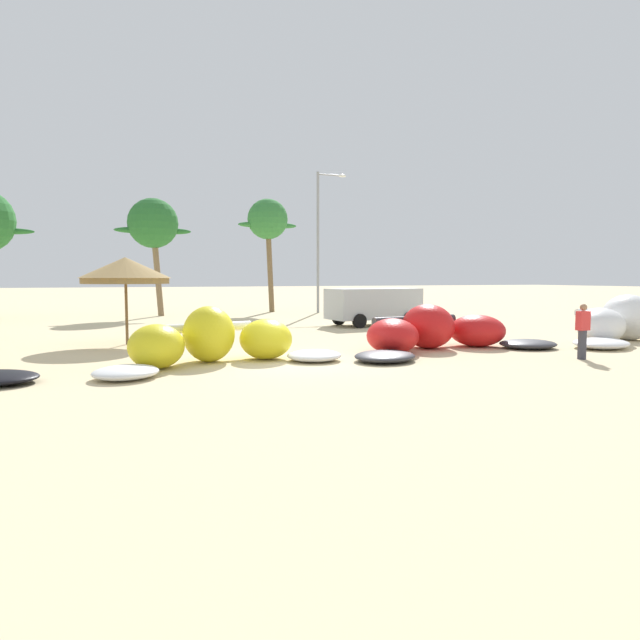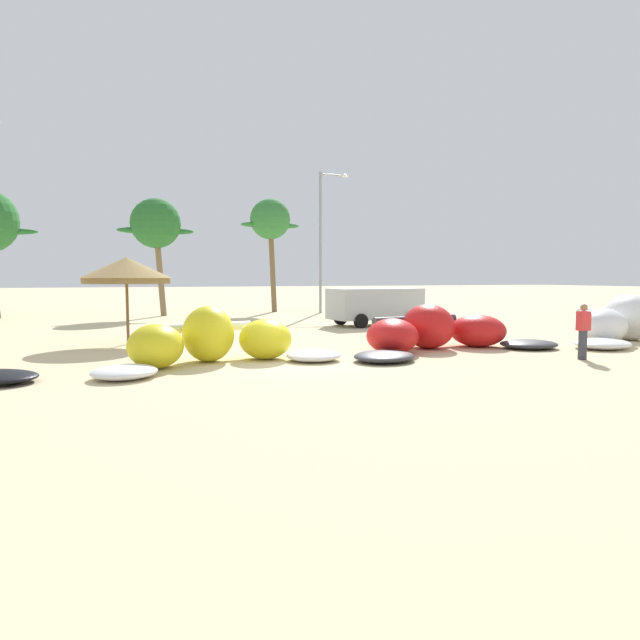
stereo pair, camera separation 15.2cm
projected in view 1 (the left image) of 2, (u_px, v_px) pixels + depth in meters
The scene contains 10 objects.
ground_plane at pixel (296, 362), 15.41m from camera, with size 260.00×260.00×0.00m, color beige.
kite_left at pixel (214, 342), 15.04m from camera, with size 7.04×3.89×1.58m.
kite_left_of_center at pixel (436, 333), 17.94m from camera, with size 8.19×4.26×1.49m.
kite_center at pixel (638, 324), 20.38m from camera, with size 8.55×4.13×1.74m.
beach_umbrella_middle at pixel (125, 270), 19.23m from camera, with size 3.16×3.16×3.10m.
parked_van at pixel (372, 304), 27.10m from camera, with size 4.79×2.59×1.84m.
person_by_umbrellas at pixel (583, 331), 15.84m from camera, with size 0.36×0.24×1.62m.
palm_left_of_gap at pixel (153, 225), 33.35m from camera, with size 4.57×3.04×7.24m.
palm_center_left at pixel (268, 221), 37.36m from camera, with size 4.15×2.76×7.78m.
lamppost_east_center at pixel (320, 234), 36.58m from camera, with size 2.14×0.24×9.42m.
Camera 1 is at (-4.92, -14.47, 2.38)m, focal length 30.55 mm.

